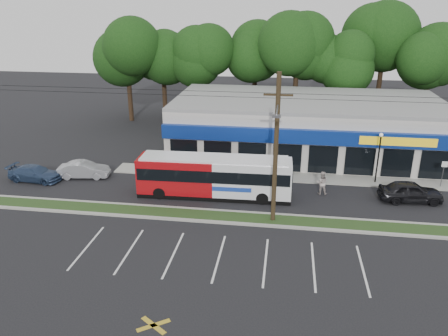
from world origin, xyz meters
The scene contains 16 objects.
ground centered at (0.00, 0.00, 0.00)m, with size 120.00×120.00×0.00m, color black.
grass_strip centered at (0.00, 1.00, 0.06)m, with size 40.00×1.60×0.12m, color #283C18.
curb_south centered at (0.00, 0.15, 0.07)m, with size 40.00×0.25×0.14m, color #9E9E93.
curb_north centered at (0.00, 1.85, 0.07)m, with size 40.00×0.25×0.14m, color #9E9E93.
sidewalk centered at (5.00, 9.00, 0.05)m, with size 32.00×2.20×0.10m, color #9E9E93.
strip_mall centered at (5.50, 15.91, 2.65)m, with size 25.00×12.55×5.30m.
utility_pole centered at (2.83, 0.93, 5.41)m, with size 50.00×2.77×10.00m.
lamp_post centered at (11.00, 8.80, 2.67)m, with size 0.30×0.30×4.25m.
sign_post centered at (16.00, 8.57, 1.56)m, with size 0.45×0.10×2.23m.
tree_line centered at (4.00, 26.00, 8.42)m, with size 46.76×6.76×11.83m.
metrobus centered at (-1.57, 4.50, 1.64)m, with size 11.59×2.74×3.10m.
car_dark centered at (12.93, 5.61, 0.77)m, with size 1.83×4.54×1.55m, color black.
car_silver centered at (-13.02, 6.54, 0.69)m, with size 1.45×4.17×1.37m, color #97989E.
car_blue centered at (-16.71, 5.28, 0.64)m, with size 1.80×4.42×1.28m, color navy.
pedestrian_a centered at (2.00, 8.14, 0.80)m, with size 0.58×0.38×1.60m, color beige.
pedestrian_b centered at (6.51, 6.00, 0.92)m, with size 0.89×0.70×1.84m, color #BFB0AB.
Camera 1 is at (3.53, -25.46, 13.97)m, focal length 35.00 mm.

